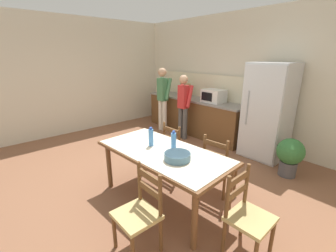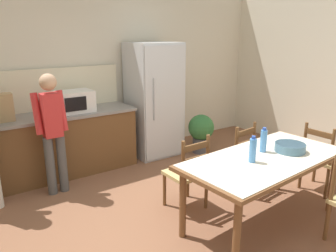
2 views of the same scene
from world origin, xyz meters
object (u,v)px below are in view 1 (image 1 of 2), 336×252
paper_bag (185,90)px  potted_plant (290,155)px  bottle_off_centre (174,141)px  person_at_counter (183,104)px  dining_table (163,156)px  person_at_sink (163,96)px  serving_bowl (177,156)px  chair_side_near_right (140,213)px  bottle_near_centre (151,137)px  microwave (214,96)px  refrigerator (268,112)px  chair_side_far_left (177,149)px  chair_side_far_right (219,165)px  chair_head_end (247,216)px

paper_bag → potted_plant: 3.05m
bottle_off_centre → person_at_counter: size_ratio=0.17×
person_at_counter → dining_table: bearing=-141.0°
bottle_off_centre → person_at_sink: bearing=142.8°
serving_bowl → chair_side_near_right: 0.78m
bottle_near_centre → bottle_off_centre: same height
microwave → bottle_near_centre: microwave is taller
refrigerator → serving_bowl: bearing=-87.1°
microwave → bottle_near_centre: 2.68m
bottle_near_centre → person_at_counter: 2.43m
dining_table → refrigerator: bearing=85.4°
refrigerator → person_at_sink: size_ratio=1.12×
microwave → chair_side_far_left: bearing=-69.9°
refrigerator → chair_side_far_right: (0.17, -1.72, -0.49)m
chair_side_near_right → serving_bowl: bearing=102.1°
potted_plant → chair_side_far_left: bearing=-134.8°
microwave → chair_head_end: (2.35, -2.42, -0.62)m
bottle_off_centre → chair_side_far_left: bottle_off_centre is taller
paper_bag → dining_table: paper_bag is taller
chair_head_end → paper_bag: bearing=52.2°
person_at_sink → refrigerator: bearing=-79.5°
bottle_off_centre → chair_side_far_left: 0.93m
chair_side_near_right → person_at_counter: person_at_counter is taller
chair_side_far_right → chair_head_end: bearing=135.5°
bottle_near_centre → bottle_off_centre: 0.35m
serving_bowl → chair_head_end: size_ratio=0.35×
refrigerator → person_at_sink: bearing=-169.5°
bottle_near_centre → chair_side_far_right: bottle_near_centre is taller
microwave → chair_side_near_right: 3.64m
person_at_counter → potted_plant: size_ratio=2.31×
paper_bag → chair_side_near_right: bearing=-51.7°
chair_side_far_left → chair_side_near_right: bearing=122.2°
paper_bag → chair_side_far_right: (2.43, -1.73, -0.65)m
bottle_near_centre → chair_head_end: 1.53m
chair_side_near_right → person_at_sink: 3.98m
microwave → chair_head_end: 3.43m
paper_bag → chair_head_end: size_ratio=0.40×
chair_side_near_right → chair_side_far_left: size_ratio=1.00×
person_at_sink → chair_side_far_right: bearing=-114.1°
dining_table → chair_side_far_right: (0.37, 0.76, -0.25)m
chair_side_near_right → potted_plant: size_ratio=1.36×
refrigerator → person_at_counter: 1.88m
chair_head_end → refrigerator: bearing=21.6°
bottle_near_centre → person_at_sink: size_ratio=0.16×
bottle_off_centre → potted_plant: (0.78, 1.94, -0.51)m
serving_bowl → person_at_counter: bearing=133.7°
microwave → serving_bowl: size_ratio=1.56×
chair_side_near_right → chair_head_end: 1.09m
person_at_counter → bottle_off_centre: bearing=-137.8°
microwave → paper_bag: paper_bag is taller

